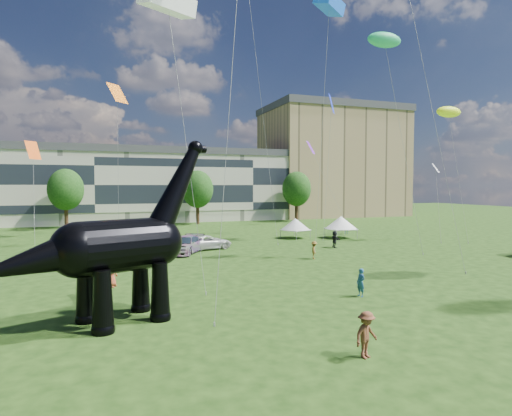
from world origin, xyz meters
name	(u,v)px	position (x,y,z in m)	size (l,w,h in m)	color
ground	(268,334)	(0.00, 0.00, 0.00)	(220.00, 220.00, 0.00)	#16330C
terrace_row	(95,188)	(-8.00, 62.00, 6.00)	(78.00, 11.00, 12.00)	beige
apartment_block	(332,164)	(40.00, 65.00, 11.00)	(28.00, 18.00, 22.00)	tan
tree_mid_left	(66,186)	(-12.00, 53.00, 6.29)	(5.20, 5.20, 9.44)	#382314
tree_mid_right	(198,186)	(8.00, 53.00, 6.29)	(5.20, 5.20, 9.44)	#382314
tree_far_right	(297,186)	(26.00, 53.00, 6.29)	(5.20, 5.20, 9.44)	#382314
dinosaur_sculpture	(112,250)	(-6.23, 3.74, 3.43)	(10.86, 5.64, 9.08)	black
car_grey	(81,247)	(-8.65, 25.37, 0.69)	(1.47, 4.21, 1.39)	slate
car_white	(207,242)	(3.07, 24.89, 0.71)	(2.36, 5.12, 1.42)	silver
car_dark	(185,245)	(0.58, 23.04, 0.82)	(2.29, 5.63, 1.64)	#595960
gazebo_near	(295,224)	(15.28, 30.24, 1.70)	(4.58, 4.58, 2.42)	silver
gazebo_far	(341,223)	(20.61, 28.57, 1.87)	(3.85, 3.85, 2.67)	white
visitors	(182,257)	(-0.92, 15.97, 0.86)	(48.93, 36.83, 1.86)	#AB472A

